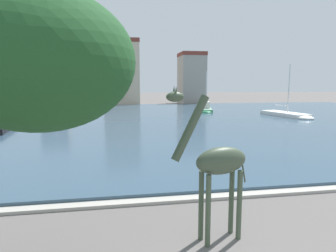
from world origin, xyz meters
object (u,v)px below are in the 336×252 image
object	(u,v)px
giraffe_statue	(217,164)
sailboat_green	(206,109)
sailboat_red	(55,108)
sailboat_white	(288,115)

from	to	relation	value
giraffe_statue	sailboat_green	distance (m)	37.25
giraffe_statue	sailboat_red	world-z (taller)	sailboat_red
sailboat_red	sailboat_white	bearing A→B (deg)	-25.33
sailboat_white	sailboat_green	xyz separation A→B (m)	(-8.00, 9.17, 0.14)
sailboat_white	sailboat_green	size ratio (longest dim) A/B	1.18
sailboat_red	sailboat_green	bearing A→B (deg)	-13.36
giraffe_statue	sailboat_red	size ratio (longest dim) A/B	0.51
sailboat_red	sailboat_white	size ratio (longest dim) A/B	1.02
sailboat_white	sailboat_red	bearing A→B (deg)	154.67
giraffe_statue	sailboat_green	world-z (taller)	sailboat_green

